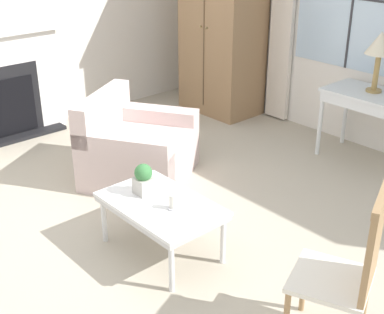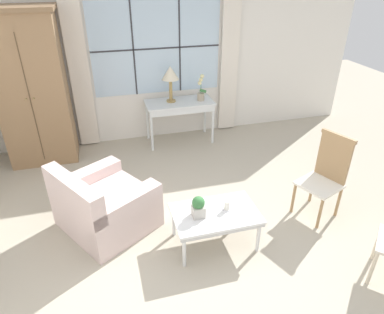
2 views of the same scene
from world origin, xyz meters
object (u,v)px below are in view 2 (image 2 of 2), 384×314
Objects in this scene: potted_orchid at (201,91)px; coffee_table at (215,216)px; side_chair_wooden at (326,172)px; console_table at (179,106)px; pillar_candle at (227,206)px; armchair_upholstered at (105,206)px; potted_plant_small at (198,207)px; armoire at (32,89)px; table_lamp at (170,75)px.

potted_orchid reaches higher than coffee_table.
side_chair_wooden reaches higher than coffee_table.
console_table is 2.59m from pillar_candle.
side_chair_wooden is (1.23, -2.40, -0.07)m from console_table.
console_table is 2.70m from side_chair_wooden.
coffee_table is at bearing -28.35° from armchair_upholstered.
armchair_upholstered is at bearing 151.65° from coffee_table.
potted_plant_small is at bearing -99.21° from console_table.
coffee_table is (-0.23, -2.60, -0.26)m from console_table.
armoire reaches higher than pillar_candle.
console_table reaches higher than coffee_table.
armchair_upholstered is 1.17m from potted_plant_small.
potted_orchid reaches higher than side_chair_wooden.
armchair_upholstered is at bearing 154.51° from pillar_candle.
side_chair_wooden reaches higher than pillar_candle.
potted_orchid is 2.54m from side_chair_wooden.
armchair_upholstered is (-1.38, -1.98, -0.37)m from console_table.
armoire is 2.00× the size of console_table.
table_lamp reaches higher than armchair_upholstered.
console_table reaches higher than potted_plant_small.
armoire reaches higher than potted_orchid.
potted_orchid is 2.71m from potted_plant_small.
potted_plant_small is at bearing -55.19° from armoire.
potted_orchid is at bearing 76.90° from coffee_table.
potted_plant_small is (-0.79, -2.57, -0.34)m from potted_orchid.
armchair_upholstered is 1.24× the size of side_chair_wooden.
console_table is at bearing -16.80° from table_lamp.
table_lamp is 0.57× the size of side_chair_wooden.
potted_orchid reaches higher than pillar_candle.
pillar_candle is (0.13, 0.01, 0.10)m from coffee_table.
potted_orchid is 0.48× the size of coffee_table.
pillar_candle is at bearing -92.18° from console_table.
armchair_upholstered reaches higher than pillar_candle.
side_chair_wooden is at bearing -62.76° from console_table.
armchair_upholstered is 10.23× the size of pillar_candle.
console_table is at bearing 117.24° from side_chair_wooden.
armoire is 5.14× the size of potted_orchid.
pillar_candle is at bearing -100.35° from potted_orchid.
console_table is 2.57× the size of potted_orchid.
armchair_upholstered is 1.42× the size of coffee_table.
side_chair_wooden is at bearing 8.07° from pillar_candle.
side_chair_wooden reaches higher than potted_plant_small.
coffee_table is at bearing -92.11° from table_lamp.
console_table is at bearing 84.96° from coffee_table.
coffee_table is 3.82× the size of potted_plant_small.
table_lamp reaches higher than side_chair_wooden.
armoire is 3.39m from pillar_candle.
armoire is at bearing -178.24° from table_lamp.
armoire is 9.45× the size of potted_plant_small.
coffee_table is (-0.10, -2.64, -0.81)m from table_lamp.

